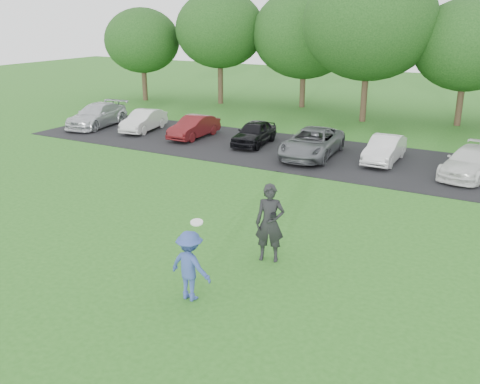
# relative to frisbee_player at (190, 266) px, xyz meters

# --- Properties ---
(ground) EXTENTS (100.00, 100.00, 0.00)m
(ground) POSITION_rel_frisbee_player_xyz_m (-0.78, 0.11, -0.80)
(ground) COLOR #29661D
(ground) RESTS_ON ground
(parking_lot) EXTENTS (32.00, 6.50, 0.03)m
(parking_lot) POSITION_rel_frisbee_player_xyz_m (-0.78, 13.11, -0.79)
(parking_lot) COLOR black
(parking_lot) RESTS_ON ground
(frisbee_player) EXTENTS (1.07, 0.67, 1.90)m
(frisbee_player) POSITION_rel_frisbee_player_xyz_m (0.00, 0.00, 0.00)
(frisbee_player) COLOR #344995
(frisbee_player) RESTS_ON ground
(camera_bystander) EXTENTS (0.85, 0.69, 2.02)m
(camera_bystander) POSITION_rel_frisbee_player_xyz_m (0.65, 2.60, 0.21)
(camera_bystander) COLOR black
(camera_bystander) RESTS_ON ground
(parked_cars) EXTENTS (31.20, 5.18, 1.23)m
(parked_cars) POSITION_rel_frisbee_player_xyz_m (0.38, 13.10, -0.19)
(parked_cars) COLOR silver
(parked_cars) RESTS_ON parking_lot
(tree_row) EXTENTS (42.39, 9.85, 8.64)m
(tree_row) POSITION_rel_frisbee_player_xyz_m (0.73, 22.87, 4.11)
(tree_row) COLOR #38281C
(tree_row) RESTS_ON ground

